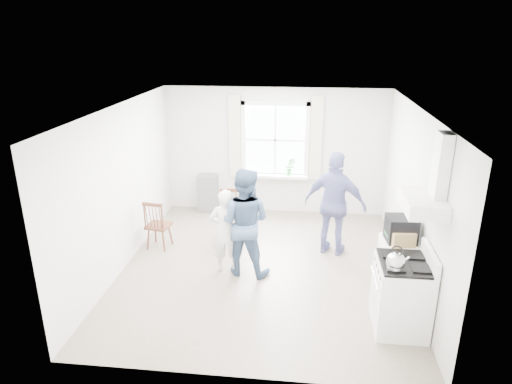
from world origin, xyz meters
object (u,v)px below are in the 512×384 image
(person_right, at_px, (335,204))
(windsor_chair_b, at_px, (155,220))
(person_left, at_px, (226,231))
(person_mid, at_px, (244,222))
(windsor_chair_a, at_px, (232,208))
(stereo_stack, at_px, (401,229))
(low_cabinet, at_px, (397,270))
(gas_stove, at_px, (402,294))

(person_right, bearing_deg, windsor_chair_b, 23.41)
(windsor_chair_b, xyz_separation_m, person_left, (1.35, -0.61, 0.14))
(person_mid, bearing_deg, person_right, -139.84)
(windsor_chair_b, height_order, person_left, person_left)
(windsor_chair_a, bearing_deg, stereo_stack, -30.93)
(stereo_stack, height_order, person_left, person_left)
(stereo_stack, bearing_deg, person_mid, 167.93)
(windsor_chair_a, height_order, person_right, person_right)
(person_right, bearing_deg, low_cabinet, 141.26)
(windsor_chair_a, bearing_deg, person_mid, -71.04)
(stereo_stack, height_order, person_right, person_right)
(stereo_stack, relative_size, person_right, 0.23)
(gas_stove, bearing_deg, person_mid, 151.31)
(person_mid, height_order, person_right, person_right)
(person_mid, bearing_deg, gas_stove, 161.29)
(gas_stove, distance_m, low_cabinet, 0.70)
(gas_stove, xyz_separation_m, person_right, (-0.76, 2.03, 0.42))
(gas_stove, bearing_deg, person_left, 154.34)
(gas_stove, relative_size, windsor_chair_b, 1.23)
(windsor_chair_a, distance_m, windsor_chair_b, 1.36)
(stereo_stack, distance_m, windsor_chair_a, 3.10)
(windsor_chair_b, relative_size, person_right, 0.50)
(gas_stove, bearing_deg, windsor_chair_b, 154.80)
(person_left, relative_size, person_mid, 0.80)
(low_cabinet, distance_m, person_mid, 2.35)
(windsor_chair_a, distance_m, person_mid, 1.18)
(low_cabinet, height_order, windsor_chair_b, windsor_chair_b)
(windsor_chair_a, xyz_separation_m, person_left, (0.09, -1.10, 0.05))
(windsor_chair_a, height_order, person_left, person_left)
(person_left, height_order, person_right, person_right)
(low_cabinet, bearing_deg, stereo_stack, 109.99)
(stereo_stack, distance_m, person_left, 2.61)
(low_cabinet, bearing_deg, windsor_chair_a, 148.86)
(gas_stove, distance_m, person_right, 2.21)
(gas_stove, height_order, person_right, person_right)
(low_cabinet, height_order, person_right, person_right)
(stereo_stack, xyz_separation_m, windsor_chair_a, (-2.63, 1.58, -0.43))
(windsor_chair_b, distance_m, person_mid, 1.77)
(person_left, bearing_deg, low_cabinet, 165.08)
(stereo_stack, relative_size, person_mid, 0.24)
(gas_stove, xyz_separation_m, person_mid, (-2.19, 1.20, 0.38))
(stereo_stack, height_order, windsor_chair_b, stereo_stack)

